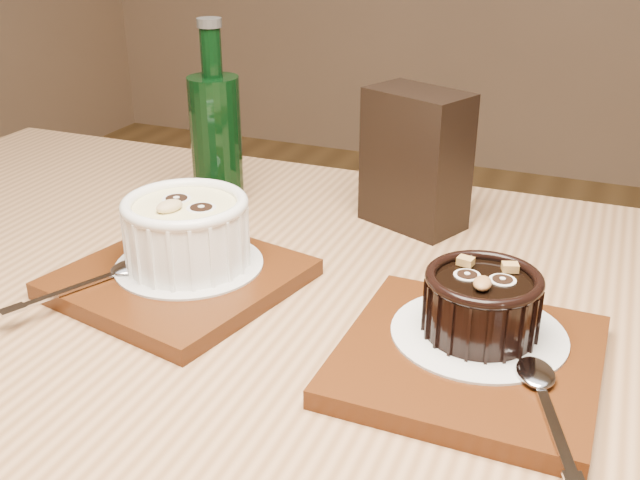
{
  "coord_description": "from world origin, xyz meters",
  "views": [
    {
      "loc": [
        0.35,
        -0.59,
        1.06
      ],
      "look_at": [
        0.14,
        -0.1,
        0.81
      ],
      "focal_mm": 42.0,
      "sensor_mm": 36.0,
      "label": 1
    }
  ],
  "objects_px": {
    "ramekin_dark": "(482,301)",
    "condiment_stand": "(416,159)",
    "table": "(287,443)",
    "tray_right": "(468,360)",
    "green_bottle": "(216,138)",
    "tray_left": "(180,279)",
    "ramekin_white": "(186,229)"
  },
  "relations": [
    {
      "from": "tray_right",
      "to": "tray_left",
      "type": "bearing_deg",
      "value": 174.12
    },
    {
      "from": "tray_right",
      "to": "ramekin_dark",
      "type": "bearing_deg",
      "value": 86.83
    },
    {
      "from": "ramekin_white",
      "to": "tray_right",
      "type": "distance_m",
      "value": 0.26
    },
    {
      "from": "ramekin_white",
      "to": "ramekin_dark",
      "type": "height_order",
      "value": "ramekin_white"
    },
    {
      "from": "tray_left",
      "to": "green_bottle",
      "type": "height_order",
      "value": "green_bottle"
    },
    {
      "from": "ramekin_dark",
      "to": "condiment_stand",
      "type": "height_order",
      "value": "condiment_stand"
    },
    {
      "from": "ramekin_white",
      "to": "table",
      "type": "bearing_deg",
      "value": -10.57
    },
    {
      "from": "table",
      "to": "ramekin_white",
      "type": "xyz_separation_m",
      "value": [
        -0.12,
        0.07,
        0.14
      ]
    },
    {
      "from": "ramekin_dark",
      "to": "tray_right",
      "type": "bearing_deg",
      "value": -97.99
    },
    {
      "from": "ramekin_white",
      "to": "green_bottle",
      "type": "relative_size",
      "value": 0.54
    },
    {
      "from": "tray_right",
      "to": "green_bottle",
      "type": "distance_m",
      "value": 0.39
    },
    {
      "from": "tray_left",
      "to": "green_bottle",
      "type": "bearing_deg",
      "value": 109.01
    },
    {
      "from": "tray_left",
      "to": "table",
      "type": "bearing_deg",
      "value": -22.95
    },
    {
      "from": "condiment_stand",
      "to": "ramekin_dark",
      "type": "bearing_deg",
      "value": -62.12
    },
    {
      "from": "condiment_stand",
      "to": "green_bottle",
      "type": "distance_m",
      "value": 0.21
    },
    {
      "from": "ramekin_white",
      "to": "green_bottle",
      "type": "xyz_separation_m",
      "value": [
        -0.06,
        0.16,
        0.03
      ]
    },
    {
      "from": "table",
      "to": "ramekin_dark",
      "type": "height_order",
      "value": "ramekin_dark"
    },
    {
      "from": "table",
      "to": "tray_right",
      "type": "relative_size",
      "value": 6.73
    },
    {
      "from": "ramekin_white",
      "to": "ramekin_dark",
      "type": "relative_size",
      "value": 1.28
    },
    {
      "from": "tray_right",
      "to": "ramekin_dark",
      "type": "distance_m",
      "value": 0.04
    },
    {
      "from": "ramekin_dark",
      "to": "green_bottle",
      "type": "height_order",
      "value": "green_bottle"
    },
    {
      "from": "table",
      "to": "green_bottle",
      "type": "height_order",
      "value": "green_bottle"
    },
    {
      "from": "table",
      "to": "ramekin_white",
      "type": "bearing_deg",
      "value": 151.83
    },
    {
      "from": "table",
      "to": "condiment_stand",
      "type": "distance_m",
      "value": 0.31
    },
    {
      "from": "ramekin_dark",
      "to": "green_bottle",
      "type": "xyz_separation_m",
      "value": [
        -0.32,
        0.18,
        0.03
      ]
    },
    {
      "from": "tray_left",
      "to": "ramekin_dark",
      "type": "relative_size",
      "value": 2.11
    },
    {
      "from": "ramekin_dark",
      "to": "green_bottle",
      "type": "distance_m",
      "value": 0.37
    },
    {
      "from": "condiment_stand",
      "to": "ramekin_white",
      "type": "bearing_deg",
      "value": -125.95
    },
    {
      "from": "green_bottle",
      "to": "tray_right",
      "type": "bearing_deg",
      "value": -32.19
    },
    {
      "from": "table",
      "to": "tray_left",
      "type": "bearing_deg",
      "value": 157.05
    },
    {
      "from": "table",
      "to": "tray_right",
      "type": "bearing_deg",
      "value": 11.37
    },
    {
      "from": "ramekin_dark",
      "to": "condiment_stand",
      "type": "relative_size",
      "value": 0.61
    }
  ]
}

